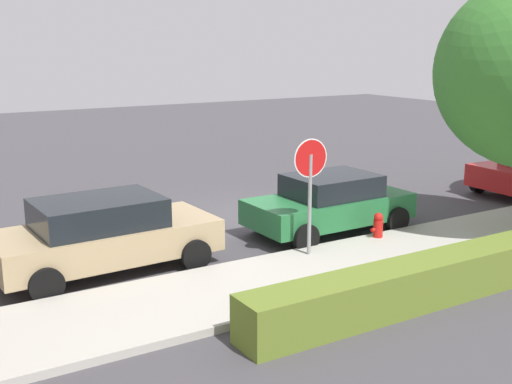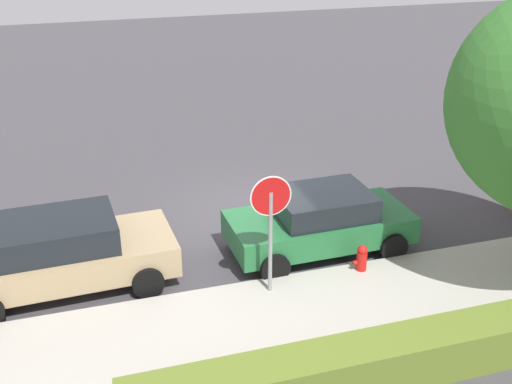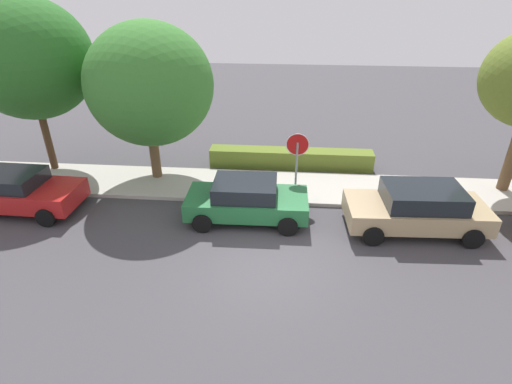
{
  "view_description": "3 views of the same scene",
  "coord_description": "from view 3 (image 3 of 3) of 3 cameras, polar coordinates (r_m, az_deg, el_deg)",
  "views": [
    {
      "loc": [
        8.5,
        14.31,
        4.5
      ],
      "look_at": [
        0.13,
        0.51,
        0.73
      ],
      "focal_mm": 45.0,
      "sensor_mm": 36.0,
      "label": 1
    },
    {
      "loc": [
        4.32,
        14.08,
        7.2
      ],
      "look_at": [
        0.23,
        0.9,
        0.91
      ],
      "focal_mm": 45.0,
      "sensor_mm": 36.0,
      "label": 2
    },
    {
      "loc": [
        0.51,
        -9.11,
        7.3
      ],
      "look_at": [
        -0.39,
        1.6,
        1.49
      ],
      "focal_mm": 28.0,
      "sensor_mm": 36.0,
      "label": 3
    }
  ],
  "objects": [
    {
      "name": "parked_car_red",
      "position": [
        16.15,
        -30.86,
        0.15
      ],
      "size": [
        4.15,
        2.13,
        1.43
      ],
      "color": "red",
      "rests_on": "ground_plane"
    },
    {
      "name": "parked_car_green",
      "position": [
        13.35,
        -1.36,
        -1.09
      ],
      "size": [
        4.06,
        2.07,
        1.42
      ],
      "color": "#236B38",
      "rests_on": "ground_plane"
    },
    {
      "name": "sidewalk_curb",
      "position": [
        15.61,
        2.4,
        0.76
      ],
      "size": [
        32.0,
        2.58,
        0.14
      ],
      "primitive_type": "cube",
      "color": "#B2ADA3",
      "rests_on": "ground_plane"
    },
    {
      "name": "street_tree_near_corner",
      "position": [
        17.89,
        -29.63,
        16.16
      ],
      "size": [
        4.66,
        4.66,
        6.83
      ],
      "color": "#513823",
      "rests_on": "ground_plane"
    },
    {
      "name": "fire_hydrant",
      "position": [
        14.67,
        -2.49,
        0.11
      ],
      "size": [
        0.3,
        0.22,
        0.72
      ],
      "color": "red",
      "rests_on": "ground_plane"
    },
    {
      "name": "front_yard_hedge",
      "position": [
        17.3,
        4.97,
        4.77
      ],
      "size": [
        6.94,
        0.81,
        0.8
      ],
      "color": "olive",
      "rests_on": "ground_plane"
    },
    {
      "name": "stop_sign",
      "position": [
        14.1,
        5.88,
        5.25
      ],
      "size": [
        0.81,
        0.08,
        2.6
      ],
      "color": "gray",
      "rests_on": "ground_plane"
    },
    {
      "name": "street_tree_far",
      "position": [
        15.45,
        -14.89,
        14.56
      ],
      "size": [
        4.61,
        4.61,
        6.07
      ],
      "color": "brown",
      "rests_on": "ground_plane"
    },
    {
      "name": "ground_plane",
      "position": [
        11.69,
        1.28,
        -10.28
      ],
      "size": [
        60.0,
        60.0,
        0.0
      ],
      "primitive_type": "plane",
      "color": "#423F44"
    },
    {
      "name": "parked_car_tan",
      "position": [
        13.76,
        22.05,
        -2.16
      ],
      "size": [
        4.46,
        2.26,
        1.51
      ],
      "color": "tan",
      "rests_on": "ground_plane"
    }
  ]
}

